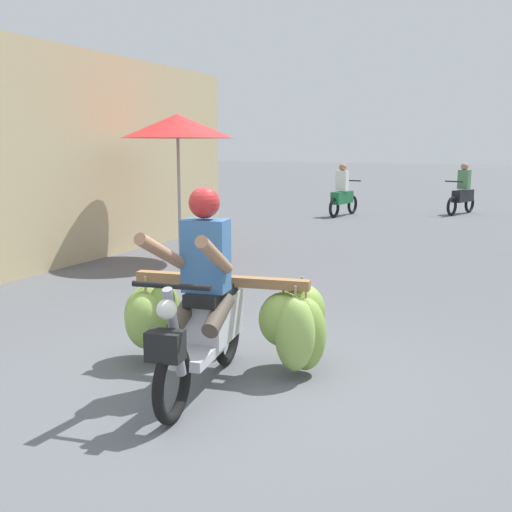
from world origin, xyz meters
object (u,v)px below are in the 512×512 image
(motorbike_main_loaded, at_px, (222,315))
(motorbike_distant_ahead_left, at_px, (343,195))
(market_umbrella_near_shop, at_px, (178,126))
(motorbike_distant_far_ahead, at_px, (463,193))

(motorbike_main_loaded, relative_size, motorbike_distant_ahead_left, 1.21)
(motorbike_distant_ahead_left, bearing_deg, market_umbrella_near_shop, -95.03)
(motorbike_distant_ahead_left, bearing_deg, motorbike_main_loaded, -78.18)
(motorbike_distant_ahead_left, height_order, market_umbrella_near_shop, market_umbrella_near_shop)
(motorbike_distant_far_ahead, xyz_separation_m, market_umbrella_near_shop, (-3.50, -9.11, 1.62))
(motorbike_distant_ahead_left, xyz_separation_m, market_umbrella_near_shop, (-0.64, -7.26, 1.62))
(motorbike_main_loaded, relative_size, market_umbrella_near_shop, 0.82)
(motorbike_distant_far_ahead, height_order, market_umbrella_near_shop, market_umbrella_near_shop)
(motorbike_main_loaded, bearing_deg, motorbike_distant_ahead_left, 101.82)
(motorbike_main_loaded, xyz_separation_m, motorbike_distant_far_ahead, (0.42, 13.52, 0.06))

